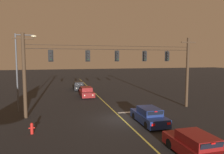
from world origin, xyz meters
name	(u,v)px	position (x,y,z in m)	size (l,w,h in m)	color
ground_plane	(122,119)	(0.00, 0.00, 0.00)	(180.00, 180.00, 0.00)	black
lane_centre_stripe	(102,100)	(0.00, 8.69, 0.00)	(0.14, 60.00, 0.01)	#D1C64C
stop_bar_paint	(134,112)	(1.90, 2.09, 0.00)	(3.40, 0.36, 0.01)	silver
signal_span_assembly	(115,73)	(0.00, 2.69, 4.08)	(19.04, 0.32, 7.85)	#423021
traffic_light_leftmost	(51,56)	(-6.24, 2.67, 5.80)	(0.48, 0.41, 1.22)	black
traffic_light_left_inner	(88,56)	(-2.72, 2.67, 5.80)	(0.48, 0.41, 1.22)	black
traffic_light_centre	(117,56)	(0.30, 2.67, 5.80)	(0.48, 0.41, 1.22)	black
traffic_light_right_inner	(145,56)	(3.36, 2.67, 5.80)	(0.48, 0.41, 1.22)	black
traffic_light_rightmost	(168,56)	(6.04, 2.67, 5.80)	(0.48, 0.41, 1.22)	black
car_waiting_near_lane	(149,116)	(1.81, -1.78, 0.65)	(1.80, 4.33, 1.39)	navy
car_oncoming_lead	(86,92)	(-1.68, 11.82, 0.65)	(1.80, 4.42, 1.39)	maroon
car_oncoming_trailing	(79,86)	(-2.14, 18.89, 0.65)	(1.80, 4.42, 1.39)	black
car_waiting_second_near	(196,147)	(1.74, -7.97, 0.65)	(1.80, 4.33, 1.39)	maroon
street_lamp_corner	(20,65)	(-9.41, 5.32, 4.84)	(2.11, 0.30, 8.06)	#4C4F54
fire_hydrant	(32,128)	(-7.57, -1.79, 0.44)	(0.44, 0.22, 0.84)	red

